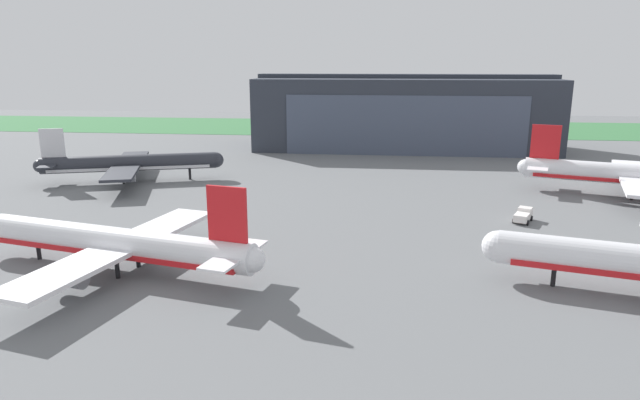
# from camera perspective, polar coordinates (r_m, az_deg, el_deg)

# --- Properties ---
(ground_plane) EXTENTS (440.00, 440.00, 0.00)m
(ground_plane) POSITION_cam_1_polar(r_m,az_deg,el_deg) (68.49, -9.53, -8.37)
(ground_plane) COLOR slate
(grass_field_strip) EXTENTS (440.00, 56.00, 0.08)m
(grass_field_strip) POSITION_cam_1_polar(r_m,az_deg,el_deg) (223.44, 1.79, 7.53)
(grass_field_strip) COLOR #387241
(grass_field_strip) RESTS_ON ground_plane
(maintenance_hangar) EXTENTS (87.52, 28.67, 22.08)m
(maintenance_hangar) POSITION_cam_1_polar(r_m,az_deg,el_deg) (170.24, 8.61, 8.85)
(maintenance_hangar) COLOR #2D333D
(maintenance_hangar) RESTS_ON ground_plane
(airliner_near_left) EXTENTS (40.45, 35.19, 12.26)m
(airliner_near_left) POSITION_cam_1_polar(r_m,az_deg,el_deg) (74.36, -20.27, -4.23)
(airliner_near_left) COLOR silver
(airliner_near_left) RESTS_ON ground_plane
(airliner_far_left) EXTENTS (38.18, 34.40, 12.12)m
(airliner_far_left) POSITION_cam_1_polar(r_m,az_deg,el_deg) (128.16, -18.99, 3.58)
(airliner_far_left) COLOR #282B33
(airliner_far_left) RESTS_ON ground_plane
(pushback_tractor) EXTENTS (4.05, 5.52, 2.12)m
(pushback_tractor) POSITION_cam_1_polar(r_m,az_deg,el_deg) (97.78, 20.23, -1.48)
(pushback_tractor) COLOR white
(pushback_tractor) RESTS_ON ground_plane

